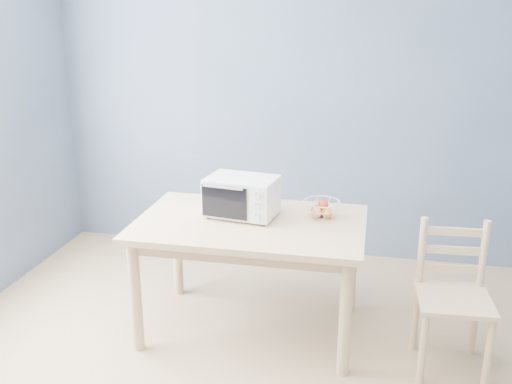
% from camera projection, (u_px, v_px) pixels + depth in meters
% --- Properties ---
extents(room, '(4.01, 4.51, 2.61)m').
position_uv_depth(room, '(225.00, 177.00, 2.46)').
color(room, tan).
rests_on(room, ground).
extents(dining_table, '(1.40, 0.90, 0.75)m').
position_uv_depth(dining_table, '(250.00, 236.00, 3.53)').
color(dining_table, tan).
rests_on(dining_table, ground).
extents(toaster_oven, '(0.47, 0.36, 0.25)m').
position_uv_depth(toaster_oven, '(239.00, 196.00, 3.55)').
color(toaster_oven, white).
rests_on(toaster_oven, dining_table).
extents(fruit_basket, '(0.30, 0.30, 0.12)m').
position_uv_depth(fruit_basket, '(321.00, 209.00, 3.54)').
color(fruit_basket, silver).
rests_on(fruit_basket, dining_table).
extents(dining_chair, '(0.42, 0.42, 0.86)m').
position_uv_depth(dining_chair, '(452.00, 299.00, 3.23)').
color(dining_chair, tan).
rests_on(dining_chair, ground).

